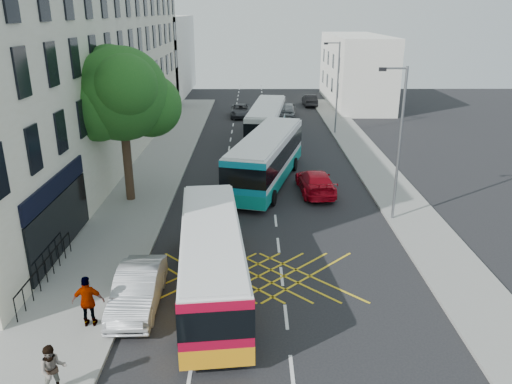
{
  "coord_description": "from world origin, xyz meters",
  "views": [
    {
      "loc": [
        -1.21,
        -12.78,
        10.7
      ],
      "look_at": [
        -1.07,
        10.5,
        2.2
      ],
      "focal_mm": 35.0,
      "sensor_mm": 36.0,
      "label": 1
    }
  ],
  "objects_px": {
    "lamp_far": "(337,83)",
    "distant_car_silver": "(288,109)",
    "lamp_near": "(398,137)",
    "bus_mid": "(266,158)",
    "distant_car_dark": "(310,100)",
    "distant_car_grey": "(241,111)",
    "street_tree": "(121,95)",
    "bus_far": "(267,122)",
    "pedestrian_far": "(88,301)",
    "pedestrian_near": "(53,370)",
    "bus_near": "(212,259)",
    "red_hatchback": "(316,182)",
    "parked_car_silver": "(138,289)"
  },
  "relations": [
    {
      "from": "bus_mid",
      "to": "pedestrian_near",
      "type": "distance_m",
      "value": 20.4
    },
    {
      "from": "bus_near",
      "to": "distant_car_dark",
      "type": "xyz_separation_m",
      "value": [
        8.35,
        41.62,
        -0.83
      ]
    },
    {
      "from": "parked_car_silver",
      "to": "distant_car_silver",
      "type": "xyz_separation_m",
      "value": [
        8.1,
        36.73,
        -0.01
      ]
    },
    {
      "from": "bus_near",
      "to": "bus_mid",
      "type": "distance_m",
      "value": 13.74
    },
    {
      "from": "lamp_near",
      "to": "bus_mid",
      "type": "relative_size",
      "value": 0.68
    },
    {
      "from": "lamp_far",
      "to": "bus_far",
      "type": "xyz_separation_m",
      "value": [
        -6.24,
        -2.12,
        -3.0
      ]
    },
    {
      "from": "pedestrian_near",
      "to": "pedestrian_far",
      "type": "height_order",
      "value": "pedestrian_far"
    },
    {
      "from": "lamp_far",
      "to": "pedestrian_far",
      "type": "xyz_separation_m",
      "value": [
        -13.2,
        -29.67,
        -3.5
      ]
    },
    {
      "from": "bus_near",
      "to": "distant_car_grey",
      "type": "height_order",
      "value": "bus_near"
    },
    {
      "from": "distant_car_dark",
      "to": "pedestrian_far",
      "type": "relative_size",
      "value": 2.1
    },
    {
      "from": "bus_mid",
      "to": "distant_car_dark",
      "type": "distance_m",
      "value": 28.74
    },
    {
      "from": "street_tree",
      "to": "pedestrian_far",
      "type": "distance_m",
      "value": 13.74
    },
    {
      "from": "distant_car_grey",
      "to": "pedestrian_far",
      "type": "relative_size",
      "value": 2.38
    },
    {
      "from": "parked_car_silver",
      "to": "pedestrian_near",
      "type": "xyz_separation_m",
      "value": [
        -1.4,
        -4.75,
        0.2
      ]
    },
    {
      "from": "street_tree",
      "to": "red_hatchback",
      "type": "xyz_separation_m",
      "value": [
        11.16,
        1.43,
        -5.58
      ]
    },
    {
      "from": "red_hatchback",
      "to": "distant_car_grey",
      "type": "relative_size",
      "value": 1.07
    },
    {
      "from": "distant_car_grey",
      "to": "distant_car_silver",
      "type": "height_order",
      "value": "distant_car_silver"
    },
    {
      "from": "distant_car_silver",
      "to": "pedestrian_far",
      "type": "distance_m",
      "value": 39.3
    },
    {
      "from": "bus_mid",
      "to": "lamp_near",
      "type": "bearing_deg",
      "value": -28.9
    },
    {
      "from": "bus_far",
      "to": "street_tree",
      "type": "bearing_deg",
      "value": -112.43
    },
    {
      "from": "lamp_near",
      "to": "distant_car_grey",
      "type": "bearing_deg",
      "value": 107.3
    },
    {
      "from": "bus_near",
      "to": "bus_mid",
      "type": "bearing_deg",
      "value": 73.53
    },
    {
      "from": "bus_far",
      "to": "parked_car_silver",
      "type": "bearing_deg",
      "value": -94.84
    },
    {
      "from": "pedestrian_far",
      "to": "lamp_far",
      "type": "bearing_deg",
      "value": -117.52
    },
    {
      "from": "lamp_near",
      "to": "distant_car_grey",
      "type": "relative_size",
      "value": 1.74
    },
    {
      "from": "lamp_near",
      "to": "distant_car_silver",
      "type": "bearing_deg",
      "value": 97.4
    },
    {
      "from": "street_tree",
      "to": "pedestrian_far",
      "type": "bearing_deg",
      "value": -83.19
    },
    {
      "from": "red_hatchback",
      "to": "distant_car_dark",
      "type": "bearing_deg",
      "value": -99.08
    },
    {
      "from": "distant_car_grey",
      "to": "street_tree",
      "type": "bearing_deg",
      "value": -104.52
    },
    {
      "from": "lamp_near",
      "to": "bus_far",
      "type": "xyz_separation_m",
      "value": [
        -6.24,
        17.88,
        -3.0
      ]
    },
    {
      "from": "bus_near",
      "to": "distant_car_grey",
      "type": "bearing_deg",
      "value": 83.48
    },
    {
      "from": "pedestrian_near",
      "to": "bus_mid",
      "type": "bearing_deg",
      "value": 45.94
    },
    {
      "from": "pedestrian_near",
      "to": "lamp_near",
      "type": "bearing_deg",
      "value": 19.58
    },
    {
      "from": "bus_mid",
      "to": "pedestrian_far",
      "type": "distance_m",
      "value": 17.27
    },
    {
      "from": "lamp_far",
      "to": "red_hatchback",
      "type": "distance_m",
      "value": 16.47
    },
    {
      "from": "parked_car_silver",
      "to": "lamp_far",
      "type": "bearing_deg",
      "value": 66.4
    },
    {
      "from": "lamp_far",
      "to": "distant_car_silver",
      "type": "distance_m",
      "value": 10.01
    },
    {
      "from": "distant_car_grey",
      "to": "pedestrian_near",
      "type": "relative_size",
      "value": 2.86
    },
    {
      "from": "street_tree",
      "to": "lamp_far",
      "type": "bearing_deg",
      "value": 49.19
    },
    {
      "from": "bus_mid",
      "to": "distant_car_silver",
      "type": "bearing_deg",
      "value": 97.46
    },
    {
      "from": "lamp_far",
      "to": "bus_mid",
      "type": "bearing_deg",
      "value": -115.48
    },
    {
      "from": "street_tree",
      "to": "distant_car_grey",
      "type": "relative_size",
      "value": 1.92
    },
    {
      "from": "distant_car_silver",
      "to": "distant_car_dark",
      "type": "relative_size",
      "value": 1.07
    },
    {
      "from": "street_tree",
      "to": "bus_far",
      "type": "relative_size",
      "value": 0.79
    },
    {
      "from": "lamp_near",
      "to": "bus_near",
      "type": "bearing_deg",
      "value": -141.27
    },
    {
      "from": "red_hatchback",
      "to": "distant_car_grey",
      "type": "bearing_deg",
      "value": -81.28
    },
    {
      "from": "bus_mid",
      "to": "distant_car_dark",
      "type": "bearing_deg",
      "value": 93.02
    },
    {
      "from": "street_tree",
      "to": "red_hatchback",
      "type": "height_order",
      "value": "street_tree"
    },
    {
      "from": "lamp_near",
      "to": "pedestrian_near",
      "type": "bearing_deg",
      "value": -135.39
    },
    {
      "from": "lamp_near",
      "to": "distant_car_silver",
      "type": "relative_size",
      "value": 1.84
    }
  ]
}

